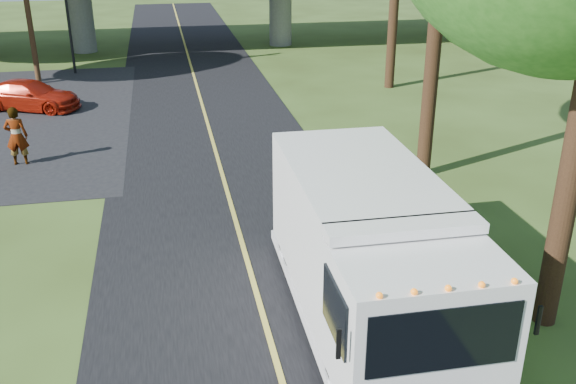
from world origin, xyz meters
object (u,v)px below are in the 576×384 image
object	(u,v)px
traffic_signal	(67,10)
step_van	(369,250)
red_sedan	(30,95)
pedestrian	(16,136)

from	to	relation	value
traffic_signal	step_van	distance (m)	25.70
red_sedan	pedestrian	size ratio (longest dim) A/B	2.16
step_van	pedestrian	distance (m)	13.64
red_sedan	pedestrian	world-z (taller)	pedestrian
traffic_signal	pedestrian	bearing A→B (deg)	-91.52
traffic_signal	red_sedan	bearing A→B (deg)	-99.20
pedestrian	red_sedan	bearing A→B (deg)	-82.86
traffic_signal	step_van	size ratio (longest dim) A/B	0.72
red_sedan	pedestrian	xyz separation A→B (m)	(0.73, -6.85, 0.36)
traffic_signal	pedestrian	xyz separation A→B (m)	(-0.36, -13.60, -2.23)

